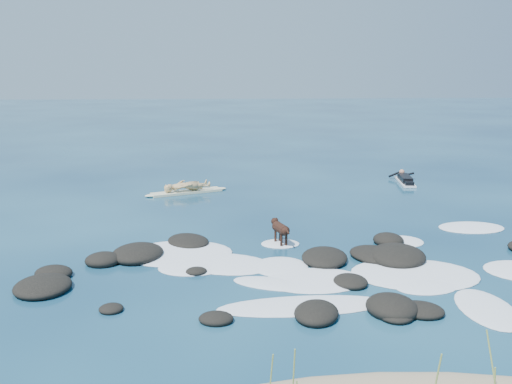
{
  "coord_description": "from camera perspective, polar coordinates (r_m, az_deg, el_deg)",
  "views": [
    {
      "loc": [
        -2.53,
        -14.34,
        4.9
      ],
      "look_at": [
        -1.35,
        4.0,
        0.9
      ],
      "focal_mm": 40.0,
      "sensor_mm": 36.0,
      "label": 1
    }
  ],
  "objects": [
    {
      "name": "ground",
      "position": [
        15.36,
        6.02,
        -6.39
      ],
      "size": [
        160.0,
        160.0,
        0.0
      ],
      "primitive_type": "plane",
      "color": "#0A2642",
      "rests_on": "ground"
    },
    {
      "name": "reef_rocks",
      "position": [
        14.18,
        4.74,
        -7.57
      ],
      "size": [
        14.04,
        7.65,
        0.48
      ],
      "color": "black",
      "rests_on": "ground"
    },
    {
      "name": "breaking_foam",
      "position": [
        14.48,
        8.82,
        -7.61
      ],
      "size": [
        11.56,
        7.92,
        0.12
      ],
      "color": "white",
      "rests_on": "ground"
    },
    {
      "name": "standing_surfer_rig",
      "position": [
        22.82,
        -7.0,
        1.76
      ],
      "size": [
        3.29,
        1.65,
        1.96
      ],
      "rotation": [
        0.0,
        0.0,
        0.4
      ],
      "color": "beige",
      "rests_on": "ground"
    },
    {
      "name": "paddling_surfer_rig",
      "position": [
        25.69,
        14.67,
        1.23
      ],
      "size": [
        1.15,
        2.6,
        0.45
      ],
      "rotation": [
        0.0,
        0.0,
        1.44
      ],
      "color": "white",
      "rests_on": "ground"
    },
    {
      "name": "dog",
      "position": [
        16.11,
        2.41,
        -3.65
      ],
      "size": [
        0.52,
        1.11,
        0.73
      ],
      "rotation": [
        0.0,
        0.0,
        1.89
      ],
      "color": "black",
      "rests_on": "ground"
    }
  ]
}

